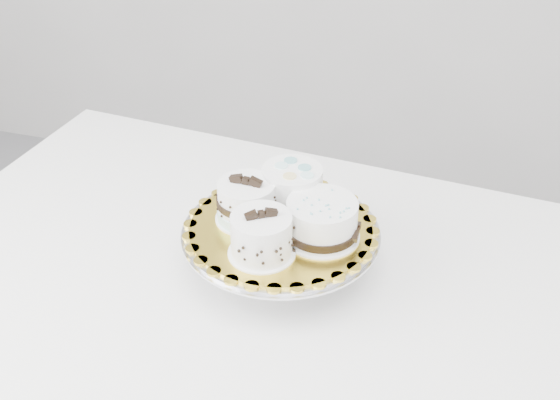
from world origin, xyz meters
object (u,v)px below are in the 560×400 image
(cake_ribbon, at_px, (322,221))
(table, at_px, (259,309))
(cake_dots, at_px, (292,188))
(cake_board, at_px, (281,228))
(cake_swirl, at_px, (261,236))
(cake_banded, at_px, (247,203))
(cake_stand, at_px, (281,242))

(cake_ribbon, bearing_deg, table, -167.25)
(cake_dots, xyz_separation_m, cake_ribbon, (0.07, -0.07, -0.01))
(cake_board, xyz_separation_m, cake_swirl, (-0.01, -0.08, 0.04))
(table, distance_m, cake_ribbon, 0.22)
(cake_swirl, bearing_deg, cake_ribbon, 9.31)
(table, xyz_separation_m, cake_board, (0.03, 0.03, 0.16))
(cake_swirl, distance_m, cake_dots, 0.14)
(cake_dots, relative_size, cake_ribbon, 0.94)
(table, height_order, cake_swirl, cake_swirl)
(cake_board, bearing_deg, cake_dots, 88.83)
(cake_board, height_order, cake_swirl, cake_swirl)
(table, xyz_separation_m, cake_banded, (-0.03, 0.04, 0.20))
(table, height_order, cake_stand, cake_stand)
(cake_board, bearing_deg, cake_banded, 174.59)
(cake_swirl, relative_size, cake_ribbon, 0.99)
(cake_banded, relative_size, cake_dots, 0.86)
(cake_stand, bearing_deg, cake_dots, 88.83)
(cake_ribbon, bearing_deg, cake_dots, 133.20)
(cake_swirl, relative_size, cake_banded, 1.23)
(cake_swirl, bearing_deg, cake_board, 51.53)
(table, relative_size, cake_swirl, 10.33)
(cake_swirl, bearing_deg, cake_dots, 53.87)
(cake_board, xyz_separation_m, cake_ribbon, (0.07, -0.01, 0.03))
(table, xyz_separation_m, cake_swirl, (0.02, -0.04, 0.20))
(cake_stand, bearing_deg, cake_banded, 174.59)
(cake_swirl, bearing_deg, cake_stand, 51.53)
(cake_board, bearing_deg, cake_ribbon, -4.69)
(cake_stand, bearing_deg, table, -131.45)
(cake_board, distance_m, cake_dots, 0.07)
(cake_stand, relative_size, cake_board, 1.09)
(cake_board, bearing_deg, cake_swirl, -96.40)
(cake_ribbon, bearing_deg, cake_swirl, -141.28)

